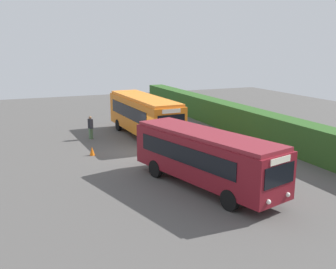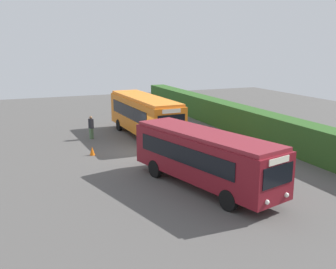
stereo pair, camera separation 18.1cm
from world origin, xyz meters
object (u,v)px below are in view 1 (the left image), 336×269
at_px(person_left, 158,121).
at_px(person_center, 91,127).
at_px(traffic_cone, 92,151).
at_px(bus_orange, 144,114).
at_px(bus_maroon, 205,156).
at_px(person_right, 214,150).

distance_m(person_left, person_center, 5.98).
bearing_deg(traffic_cone, bus_orange, 125.77).
bearing_deg(person_left, bus_orange, -139.59).
relative_size(bus_orange, bus_maroon, 1.08).
xyz_separation_m(person_center, traffic_cone, (4.71, -0.94, -0.69)).
distance_m(bus_maroon, person_right, 4.21).
height_order(bus_maroon, traffic_cone, bus_maroon).
xyz_separation_m(bus_orange, bus_maroon, (12.04, -0.94, -0.16)).
bearing_deg(traffic_cone, person_left, 126.69).
relative_size(bus_orange, traffic_cone, 17.33).
bearing_deg(person_center, traffic_cone, -118.73).
bearing_deg(bus_orange, person_center, -106.09).
distance_m(person_left, person_right, 10.18).
distance_m(bus_orange, person_center, 4.37).
distance_m(bus_maroon, traffic_cone, 9.46).
height_order(bus_orange, person_center, bus_orange).
relative_size(bus_maroon, person_right, 5.54).
bearing_deg(bus_orange, person_right, 7.78).
relative_size(bus_orange, person_right, 6.00).
xyz_separation_m(bus_maroon, person_left, (-13.52, 2.76, -0.84)).
bearing_deg(person_right, person_left, 16.04).
xyz_separation_m(person_left, person_center, (0.44, -5.96, 0.10)).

